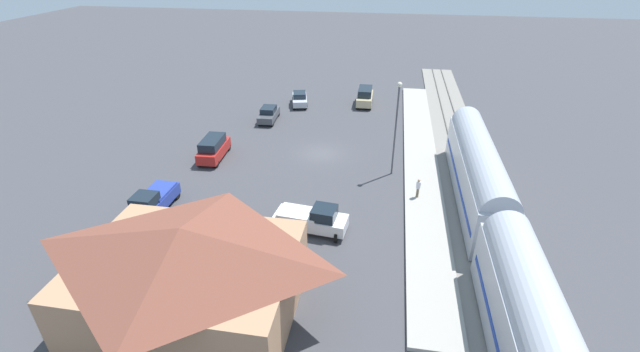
# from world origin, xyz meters

# --- Properties ---
(ground_plane) EXTENTS (200.00, 200.00, 0.00)m
(ground_plane) POSITION_xyz_m (0.00, 0.00, 0.00)
(ground_plane) COLOR #424247
(railway_track) EXTENTS (4.80, 70.00, 0.30)m
(railway_track) POSITION_xyz_m (-14.00, 0.00, 0.09)
(railway_track) COLOR gray
(railway_track) RESTS_ON ground
(platform) EXTENTS (3.20, 46.00, 0.30)m
(platform) POSITION_xyz_m (-10.00, 0.00, 0.15)
(platform) COLOR #A8A399
(platform) RESTS_ON ground
(station_building) EXTENTS (12.73, 9.79, 5.82)m
(station_building) POSITION_xyz_m (4.00, 22.00, 3.01)
(station_building) COLOR tan
(station_building) RESTS_ON ground
(pedestrian_on_platform) EXTENTS (0.36, 0.36, 1.71)m
(pedestrian_on_platform) POSITION_xyz_m (-9.39, 7.52, 1.28)
(pedestrian_on_platform) COLOR brown
(pedestrian_on_platform) RESTS_ON platform
(suv_red) EXTENTS (2.18, 4.98, 2.22)m
(suv_red) POSITION_xyz_m (10.42, 2.90, 1.15)
(suv_red) COLOR red
(suv_red) RESTS_ON ground
(suv_tan) EXTENTS (2.02, 4.92, 2.22)m
(suv_tan) POSITION_xyz_m (-3.26, -15.76, 1.15)
(suv_tan) COLOR #C6B284
(suv_tan) RESTS_ON ground
(pickup_blue) EXTENTS (2.01, 5.42, 2.14)m
(pickup_blue) POSITION_xyz_m (11.48, 12.94, 1.03)
(pickup_blue) COLOR #283D9E
(pickup_blue) RESTS_ON ground
(sedan_charcoal) EXTENTS (2.02, 4.57, 1.74)m
(sedan_charcoal) POSITION_xyz_m (7.78, -7.94, 0.88)
(sedan_charcoal) COLOR #47494F
(sedan_charcoal) RESTS_ON ground
(pickup_white) EXTENTS (5.59, 2.95, 2.14)m
(pickup_white) POSITION_xyz_m (-1.49, 13.21, 1.03)
(pickup_white) COLOR white
(pickup_white) RESTS_ON ground
(sedan_silver) EXTENTS (2.82, 4.80, 1.74)m
(sedan_silver) POSITION_xyz_m (5.26, -14.14, 0.88)
(sedan_silver) COLOR silver
(sedan_silver) RESTS_ON ground
(light_pole_near_platform) EXTENTS (0.44, 0.44, 8.78)m
(light_pole_near_platform) POSITION_xyz_m (-7.20, 3.20, 5.43)
(light_pole_near_platform) COLOR #515156
(light_pole_near_platform) RESTS_ON ground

